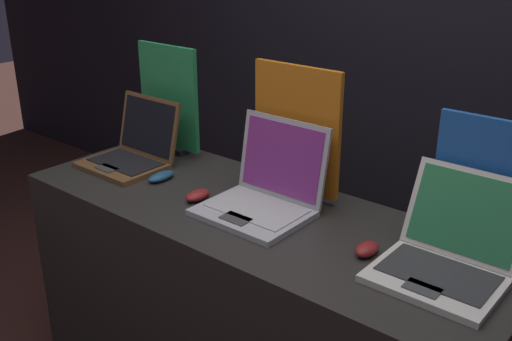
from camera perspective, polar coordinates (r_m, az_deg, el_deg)
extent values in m
cube|color=black|center=(3.06, 17.31, 14.29)|extent=(8.00, 0.05, 2.80)
cube|color=#282623|center=(2.27, -0.05, -13.81)|extent=(1.79, 0.64, 0.87)
cube|color=brown|center=(2.46, -12.64, 0.44)|extent=(0.33, 0.24, 0.02)
cube|color=black|center=(2.47, -12.33, 0.82)|extent=(0.29, 0.17, 0.00)
cube|color=#3F3F42|center=(2.42, -14.02, 0.22)|extent=(0.09, 0.05, 0.00)
cube|color=brown|center=(2.51, -10.17, 4.17)|extent=(0.33, 0.07, 0.24)
cube|color=black|center=(2.50, -10.29, 4.17)|extent=(0.29, 0.06, 0.21)
ellipsoid|color=navy|center=(2.31, -9.03, -0.56)|extent=(0.06, 0.12, 0.03)
cube|color=black|center=(2.62, -8.04, 2.16)|extent=(0.18, 0.07, 0.02)
cube|color=#268C4C|center=(2.56, -8.31, 6.99)|extent=(0.33, 0.02, 0.43)
cube|color=#B7B7BC|center=(2.01, -0.34, -4.08)|extent=(0.35, 0.28, 0.02)
cube|color=#B7B7B7|center=(2.02, 0.04, -3.57)|extent=(0.31, 0.20, 0.00)
cube|color=#3F3F42|center=(1.94, -1.93, -4.59)|extent=(0.10, 0.06, 0.00)
cube|color=#B7B7BC|center=(2.07, 2.58, 1.15)|extent=(0.35, 0.06, 0.28)
cube|color=#8C338C|center=(2.06, 2.46, 1.13)|extent=(0.32, 0.05, 0.24)
ellipsoid|color=maroon|center=(2.13, -5.59, -2.36)|extent=(0.06, 0.10, 0.04)
cube|color=black|center=(2.18, 3.71, -1.89)|extent=(0.20, 0.07, 0.02)
cube|color=orange|center=(2.09, 3.86, 4.00)|extent=(0.35, 0.02, 0.45)
cube|color=silver|center=(1.72, 16.64, -9.94)|extent=(0.34, 0.26, 0.02)
cube|color=#2D2D30|center=(1.73, 16.95, -9.32)|extent=(0.30, 0.18, 0.00)
cube|color=#3F3F42|center=(1.65, 15.57, -10.76)|extent=(0.09, 0.06, 0.00)
cube|color=silver|center=(1.81, 19.41, -3.93)|extent=(0.34, 0.11, 0.24)
cube|color=#2D7F4C|center=(1.80, 19.35, -3.93)|extent=(0.30, 0.09, 0.21)
ellipsoid|color=maroon|center=(1.80, 10.52, -7.37)|extent=(0.06, 0.09, 0.04)
cube|color=black|center=(1.95, 19.99, -6.32)|extent=(0.16, 0.07, 0.02)
cube|color=#1E59B2|center=(1.86, 20.78, -0.85)|extent=(0.29, 0.02, 0.38)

